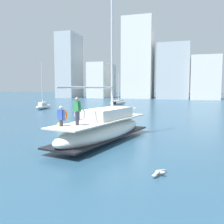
# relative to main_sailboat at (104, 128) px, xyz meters

# --- Properties ---
(ground_plane) EXTENTS (400.00, 400.00, 0.00)m
(ground_plane) POSITION_rel_main_sailboat_xyz_m (-0.36, 0.52, -0.91)
(ground_plane) COLOR #284C66
(main_sailboat) EXTENTS (4.32, 9.89, 13.44)m
(main_sailboat) POSITION_rel_main_sailboat_xyz_m (0.00, 0.00, 0.00)
(main_sailboat) COLOR white
(main_sailboat) RESTS_ON ground
(moored_sloop_near) EXTENTS (1.49, 4.94, 8.27)m
(moored_sloop_near) POSITION_rel_main_sailboat_xyz_m (-18.27, 21.66, -0.35)
(moored_sloop_near) COLOR white
(moored_sloop_near) RESTS_ON ground
(moored_sloop_far) EXTENTS (3.68, 2.75, 5.36)m
(moored_sloop_far) POSITION_rel_main_sailboat_xyz_m (-4.35, 17.03, -0.48)
(moored_sloop_far) COLOR silver
(moored_sloop_far) RESTS_ON ground
(moored_catamaran) EXTENTS (3.09, 4.60, 6.89)m
(moored_catamaran) POSITION_rel_main_sailboat_xyz_m (-9.34, 37.47, -0.38)
(moored_catamaran) COLOR #B7B2A8
(moored_catamaran) RESTS_ON ground
(seagull) EXTENTS (0.53, 0.99, 0.17)m
(seagull) POSITION_rel_main_sailboat_xyz_m (4.27, -5.57, -0.75)
(seagull) COLOR silver
(seagull) RESTS_ON ground
(mooring_buoy) EXTENTS (0.66, 0.66, 0.93)m
(mooring_buoy) POSITION_rel_main_sailboat_xyz_m (-5.54, 4.16, -0.71)
(mooring_buoy) COLOR yellow
(mooring_buoy) RESTS_ON ground
(waterfront_buildings) EXTENTS (84.01, 21.21, 27.89)m
(waterfront_buildings) POSITION_rel_main_sailboat_xyz_m (5.36, 72.27, 10.28)
(waterfront_buildings) COLOR #B2B7BC
(waterfront_buildings) RESTS_ON ground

